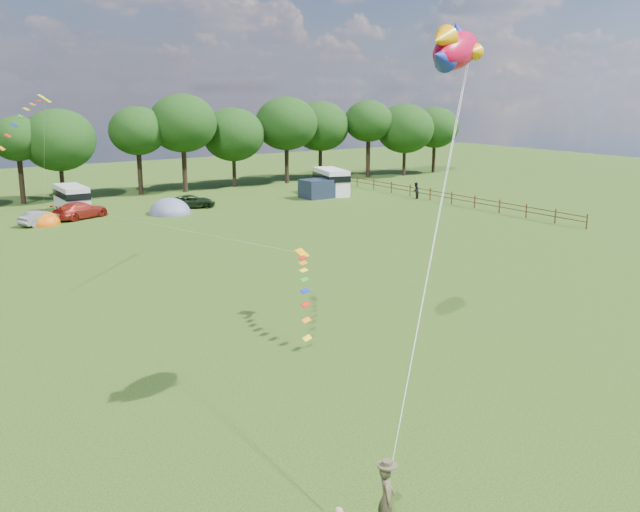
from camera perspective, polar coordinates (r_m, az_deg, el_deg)
ground_plane at (r=25.04m, az=10.53°, el=-12.49°), size 180.00×180.00×0.00m
tree_line at (r=74.16m, az=-17.37°, el=9.25°), size 102.98×10.98×10.27m
fence at (r=70.37m, az=9.64°, el=4.84°), size 0.12×33.12×1.20m
car_b at (r=61.89m, az=-21.42°, el=2.87°), size 3.57×2.53×1.18m
car_c at (r=63.84m, az=-18.59°, el=3.49°), size 5.11×3.67×1.41m
car_d at (r=67.05m, az=-10.18°, el=4.31°), size 4.68×3.04×1.18m
campervan_c at (r=66.97m, az=-19.24°, el=4.38°), size 2.19×4.95×2.41m
campervan_d at (r=74.40m, az=0.89°, el=6.04°), size 3.61×5.80×2.64m
tent_orange at (r=62.18m, az=-21.23°, el=2.39°), size 2.72×2.98×2.13m
tent_greyblue at (r=64.34m, az=-11.90°, el=3.35°), size 3.71×4.06×2.76m
awning_navy at (r=71.98m, az=-0.25°, el=5.41°), size 3.04×2.49×1.87m
kite_flyer at (r=18.75m, az=5.35°, el=-18.71°), size 0.72×0.76×1.75m
fish_kite at (r=24.87m, az=10.60°, el=15.92°), size 3.57×2.38×1.89m
streamer_kite_b at (r=37.93m, az=-22.70°, el=9.85°), size 4.25×4.79×3.84m
streamer_kite_c at (r=32.59m, az=-1.29°, el=-1.86°), size 3.18×4.87×2.80m
walker_a at (r=72.03m, az=7.66°, el=5.20°), size 0.94×0.80×1.65m
walker_b at (r=73.77m, az=1.71°, el=5.45°), size 1.03×0.61×1.50m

